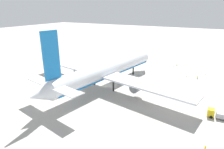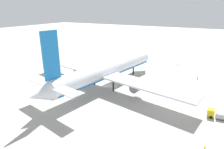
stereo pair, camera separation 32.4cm
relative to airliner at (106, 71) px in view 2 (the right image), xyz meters
The scene contains 10 objects.
ground_plane 7.72m from the airliner, 11.07° to the right, with size 600.00×600.00×0.00m, color #ADA8A0.
airliner is the anchor object (origin of this frame).
service_truck_0 45.78m from the airliner, 96.52° to the right, with size 2.98×6.89×2.79m.
ground_worker_1 49.35m from the airliner, 119.05° to the right, with size 0.56×0.56×1.60m.
ground_worker_2 54.31m from the airliner, 23.44° to the right, with size 0.56×0.56×1.62m.
ground_worker_4 46.96m from the airliner, 49.02° to the right, with size 0.45×0.45×1.67m.
traffic_cone_1 50.80m from the airliner, 23.50° to the right, with size 0.36×0.36×0.55m, color orange.
traffic_cone_2 43.95m from the airliner, 43.45° to the right, with size 0.36×0.36×0.55m, color orange.
traffic_cone_3 47.80m from the airliner, 17.08° to the left, with size 0.36×0.36×0.55m, color orange.
traffic_cone_4 55.91m from the airliner, 43.59° to the right, with size 0.36×0.36×0.55m, color orange.
Camera 2 is at (-70.38, -41.34, 33.88)m, focal length 30.85 mm.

